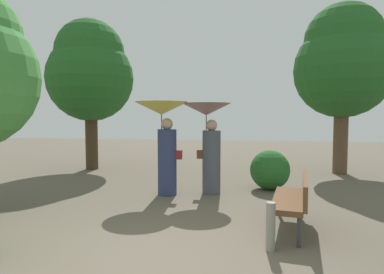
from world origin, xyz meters
name	(u,v)px	position (x,y,z in m)	size (l,w,h in m)	color
ground_plane	(140,265)	(0.00, 0.00, 0.00)	(40.00, 40.00, 0.00)	brown
person_left	(164,129)	(-0.55, 3.40, 1.45)	(1.18, 1.18, 2.06)	navy
person_right	(208,131)	(0.41, 3.69, 1.41)	(1.11, 1.11, 2.03)	#474C56
park_bench	(294,197)	(1.95, 1.49, 0.51)	(0.74, 1.56, 0.83)	#38383D
tree_mid_left	(90,71)	(-3.75, 6.44, 3.21)	(2.77, 2.77, 4.87)	#42301E
tree_mid_right	(343,61)	(4.10, 6.84, 3.38)	(2.85, 2.85, 5.10)	brown
bush_path_left	(270,170)	(1.82, 4.28, 0.47)	(0.94, 0.94, 0.94)	#235B23
path_marker_post	(271,226)	(1.54, 0.67, 0.32)	(0.12, 0.12, 0.63)	gray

